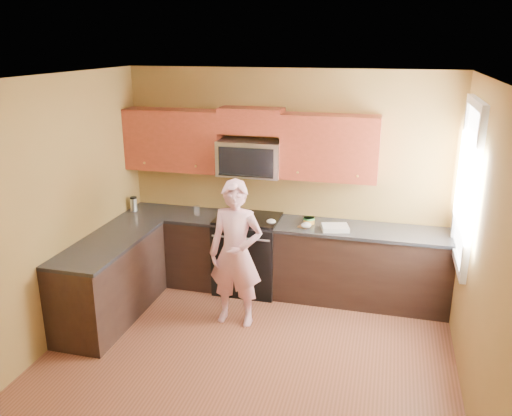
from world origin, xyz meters
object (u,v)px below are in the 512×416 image
(microwave, at_px, (250,175))
(frying_pan, at_px, (240,224))
(butter_tub, at_px, (309,224))
(travel_mug, at_px, (134,211))
(stove, at_px, (248,253))
(woman, at_px, (236,254))

(microwave, bearing_deg, frying_pan, -93.56)
(butter_tub, bearing_deg, microwave, 173.30)
(butter_tub, xyz_separation_m, travel_mug, (-2.24, -0.08, 0.00))
(microwave, xyz_separation_m, butter_tub, (0.74, -0.09, -0.53))
(stove, height_order, microwave, microwave)
(stove, xyz_separation_m, frying_pan, (-0.02, -0.26, 0.47))
(microwave, bearing_deg, travel_mug, -173.61)
(woman, bearing_deg, frying_pan, 102.35)
(microwave, xyz_separation_m, frying_pan, (-0.02, -0.38, -0.50))
(frying_pan, height_order, butter_tub, frying_pan)
(frying_pan, bearing_deg, woman, -72.99)
(frying_pan, relative_size, butter_tub, 3.12)
(woman, height_order, frying_pan, woman)
(frying_pan, xyz_separation_m, butter_tub, (0.77, 0.29, -0.03))
(frying_pan, bearing_deg, butter_tub, 26.27)
(stove, bearing_deg, frying_pan, -95.30)
(woman, xyz_separation_m, frying_pan, (-0.12, 0.57, 0.14))
(stove, distance_m, woman, 0.89)
(stove, height_order, frying_pan, frying_pan)
(stove, bearing_deg, microwave, 90.00)
(stove, distance_m, frying_pan, 0.54)
(woman, bearing_deg, microwave, 96.35)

